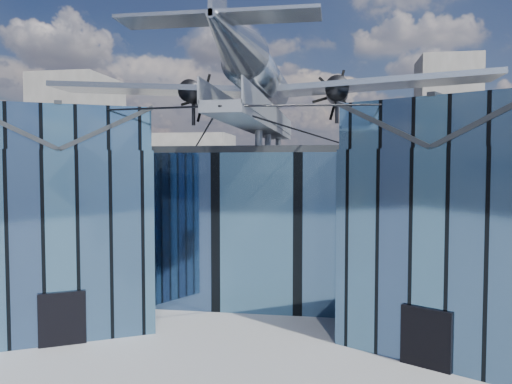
# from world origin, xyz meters

# --- Properties ---
(ground_plane) EXTENTS (120.00, 120.00, 0.00)m
(ground_plane) POSITION_xyz_m (0.00, 0.00, 0.00)
(ground_plane) COLOR gray
(museum) EXTENTS (32.88, 24.50, 17.60)m
(museum) POSITION_xyz_m (0.00, 5.82, 5.54)
(museum) COLOR #456A8E
(museum) RESTS_ON ground
(bg_towers) EXTENTS (77.00, 24.50, 26.00)m
(bg_towers) POSITION_xyz_m (1.45, 50.49, 10.01)
(bg_towers) COLOR gray
(bg_towers) RESTS_ON ground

